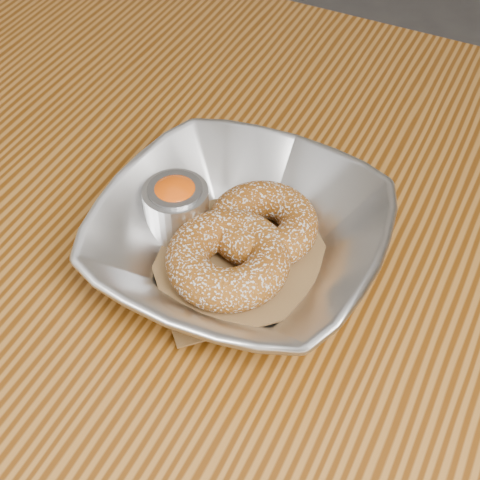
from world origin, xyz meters
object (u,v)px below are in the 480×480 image
at_px(donut_front, 228,259).
at_px(ramekin, 176,205).
at_px(table, 171,286).
at_px(donut_back, 263,224).
at_px(serving_bowl, 240,241).

distance_m(donut_front, ramekin, 0.07).
height_order(table, donut_back, donut_back).
bearing_deg(donut_back, serving_bowl, -105.52).
distance_m(serving_bowl, ramekin, 0.07).
bearing_deg(donut_back, table, -176.99).
bearing_deg(table, donut_back, 3.01).
bearing_deg(table, donut_front, -26.63).
bearing_deg(ramekin, donut_back, 14.05).
relative_size(serving_bowl, donut_back, 2.51).
relative_size(table, donut_front, 11.99).
distance_m(donut_back, donut_front, 0.05).
height_order(serving_bowl, ramekin, ramekin).
distance_m(table, serving_bowl, 0.16).
relative_size(serving_bowl, donut_front, 2.32).
bearing_deg(table, serving_bowl, -14.60).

